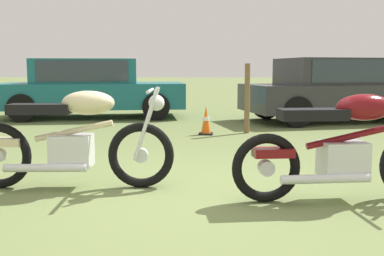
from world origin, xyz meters
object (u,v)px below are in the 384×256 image
motorcycle_maroon (344,147)px  car_teal (90,85)px  traffic_cone (206,121)px  fence_post_wooden (247,99)px  motorcycle_cream (72,140)px  car_charcoal (339,86)px

motorcycle_maroon → car_teal: 8.10m
motorcycle_maroon → traffic_cone: bearing=99.5°
motorcycle_maroon → fence_post_wooden: fence_post_wooden is taller
motorcycle_cream → fence_post_wooden: (1.87, 4.11, 0.16)m
car_teal → traffic_cone: 4.07m
car_charcoal → fence_post_wooden: 3.04m
motorcycle_maroon → car_charcoal: bearing=66.8°
motorcycle_maroon → car_charcoal: 6.60m
car_teal → motorcycle_maroon: bearing=-68.1°
motorcycle_maroon → fence_post_wooden: 4.36m
motorcycle_cream → car_charcoal: size_ratio=0.44×
motorcycle_cream → motorcycle_maroon: 2.61m
motorcycle_maroon → car_teal: bearing=113.0°
motorcycle_cream → fence_post_wooden: 4.52m
traffic_cone → fence_post_wooden: bearing=18.9°
motorcycle_cream → traffic_cone: 4.02m
motorcycle_cream → traffic_cone: motorcycle_cream is taller
fence_post_wooden → motorcycle_cream: bearing=-114.5°
fence_post_wooden → traffic_cone: bearing=-161.1°
traffic_cone → car_teal: bearing=138.3°
motorcycle_cream → motorcycle_maroon: size_ratio=1.05×
car_charcoal → traffic_cone: bearing=-158.2°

